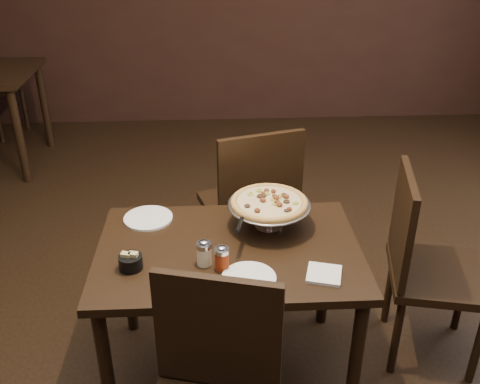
{
  "coord_description": "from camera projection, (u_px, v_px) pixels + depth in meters",
  "views": [
    {
      "loc": [
        -0.09,
        -1.88,
        1.97
      ],
      "look_at": [
        0.02,
        0.06,
        0.94
      ],
      "focal_mm": 40.0,
      "sensor_mm": 36.0,
      "label": 1
    }
  ],
  "objects": [
    {
      "name": "packet_caddy",
      "position": [
        131.0,
        262.0,
        2.12
      ],
      "size": [
        0.1,
        0.1,
        0.07
      ],
      "rotation": [
        0.0,
        0.0,
        -0.23
      ],
      "color": "black",
      "rests_on": "dining_table"
    },
    {
      "name": "plate_left",
      "position": [
        148.0,
        218.0,
        2.47
      ],
      "size": [
        0.22,
        0.22,
        0.01
      ],
      "primitive_type": "cylinder",
      "color": "white",
      "rests_on": "dining_table"
    },
    {
      "name": "parmesan_shaker",
      "position": [
        204.0,
        253.0,
        2.14
      ],
      "size": [
        0.06,
        0.06,
        0.11
      ],
      "color": "#FCF5C4",
      "rests_on": "dining_table"
    },
    {
      "name": "chair_side",
      "position": [
        425.0,
        262.0,
        2.47
      ],
      "size": [
        0.53,
        0.53,
        0.96
      ],
      "rotation": [
        0.0,
        0.0,
        1.36
      ],
      "color": "black",
      "rests_on": "ground"
    },
    {
      "name": "napkin_stack",
      "position": [
        324.0,
        274.0,
        2.09
      ],
      "size": [
        0.16,
        0.16,
        0.01
      ],
      "primitive_type": "cube",
      "rotation": [
        0.0,
        0.0,
        -0.28
      ],
      "color": "white",
      "rests_on": "dining_table"
    },
    {
      "name": "pepper_flake_shaker",
      "position": [
        222.0,
        258.0,
        2.11
      ],
      "size": [
        0.06,
        0.06,
        0.11
      ],
      "color": "maroon",
      "rests_on": "dining_table"
    },
    {
      "name": "dining_table",
      "position": [
        229.0,
        266.0,
        2.31
      ],
      "size": [
        1.12,
        0.75,
        0.7
      ],
      "rotation": [
        0.0,
        0.0,
        -0.0
      ],
      "color": "black",
      "rests_on": "ground"
    },
    {
      "name": "chair_far",
      "position": [
        252.0,
        202.0,
        2.94
      ],
      "size": [
        0.57,
        0.57,
        0.99
      ],
      "rotation": [
        0.0,
        0.0,
        3.43
      ],
      "color": "black",
      "rests_on": "ground"
    },
    {
      "name": "pizza_stand",
      "position": [
        269.0,
        203.0,
        2.36
      ],
      "size": [
        0.37,
        0.37,
        0.15
      ],
      "color": "#B5B4BC",
      "rests_on": "dining_table"
    },
    {
      "name": "serving_spatula",
      "position": [
        239.0,
        226.0,
        2.19
      ],
      "size": [
        0.13,
        0.13,
        0.02
      ],
      "rotation": [
        0.0,
        0.0,
        -0.22
      ],
      "color": "#B5B4BC",
      "rests_on": "pizza_stand"
    },
    {
      "name": "plate_near",
      "position": [
        249.0,
        278.0,
        2.07
      ],
      "size": [
        0.21,
        0.21,
        0.01
      ],
      "primitive_type": "cylinder",
      "color": "white",
      "rests_on": "dining_table"
    },
    {
      "name": "room",
      "position": [
        253.0,
        85.0,
        1.95
      ],
      "size": [
        6.04,
        7.04,
        2.84
      ],
      "color": "black",
      "rests_on": "ground"
    }
  ]
}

